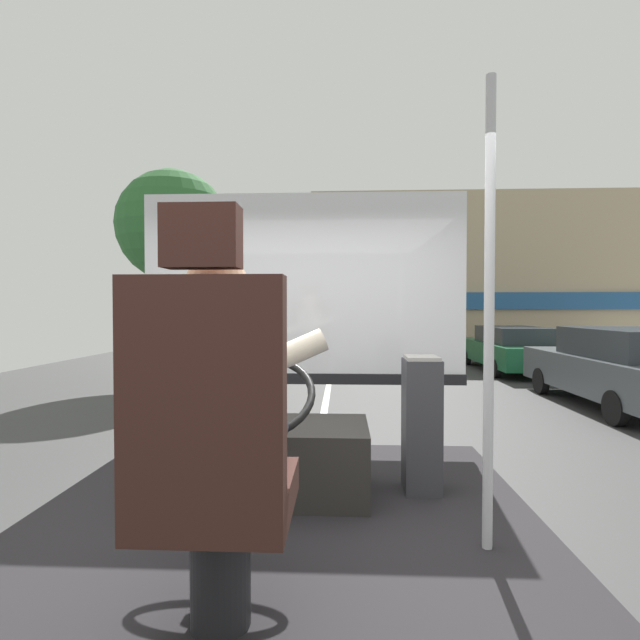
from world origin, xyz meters
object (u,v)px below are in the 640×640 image
at_px(steering_console, 270,456).
at_px(parked_car_green, 511,348).
at_px(handrail_pole, 489,314).
at_px(driver_seat, 213,459).
at_px(parked_car_charcoal, 626,367).
at_px(fare_box, 421,424).
at_px(bus_driver, 222,399).

height_order(steering_console, parked_car_green, steering_console).
xyz_separation_m(handrail_pole, parked_car_green, (4.05, 11.29, -1.08)).
bearing_deg(parked_car_green, handrail_pole, -109.74).
bearing_deg(driver_seat, handrail_pole, 31.50).
distance_m(driver_seat, parked_car_green, 12.99).
height_order(handrail_pole, parked_car_green, handrail_pole).
xyz_separation_m(driver_seat, steering_console, (0.00, 1.17, -0.36)).
distance_m(handrail_pole, parked_car_green, 12.04).
bearing_deg(driver_seat, parked_car_charcoal, 52.61).
relative_size(driver_seat, handrail_pole, 0.65).
bearing_deg(handrail_pole, fare_box, 105.46).
bearing_deg(handrail_pole, steering_console, 152.93).
height_order(driver_seat, handrail_pole, handrail_pole).
bearing_deg(bus_driver, parked_car_charcoal, 52.13).
bearing_deg(steering_console, fare_box, 7.88).
height_order(driver_seat, bus_driver, driver_seat).
bearing_deg(fare_box, steering_console, -172.12).
bearing_deg(parked_car_charcoal, fare_box, -128.17).
bearing_deg(handrail_pole, parked_car_charcoal, 55.90).
relative_size(steering_console, parked_car_green, 0.25).
height_order(handrail_pole, fare_box, handrail_pole).
bearing_deg(parked_car_charcoal, bus_driver, -127.87).
bearing_deg(handrail_pole, bus_driver, -153.52).
height_order(driver_seat, fare_box, driver_seat).
relative_size(steering_console, fare_box, 1.41).
height_order(driver_seat, parked_car_charcoal, driver_seat).
xyz_separation_m(driver_seat, parked_car_charcoal, (5.35, 7.00, -0.55)).
bearing_deg(parked_car_green, fare_box, -111.69).
xyz_separation_m(handrail_pole, parked_car_charcoal, (4.31, 6.36, -1.00)).
xyz_separation_m(bus_driver, handrail_pole, (1.04, 0.52, 0.28)).
bearing_deg(driver_seat, parked_car_green, 66.87).
xyz_separation_m(driver_seat, fare_box, (0.86, 1.29, -0.20)).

